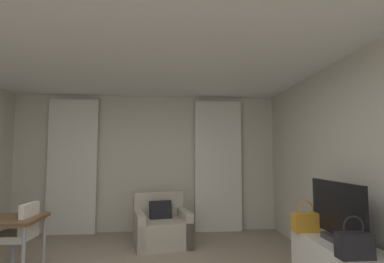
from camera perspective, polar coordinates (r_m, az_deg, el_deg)
name	(u,v)px	position (r m, az deg, el deg)	size (l,w,h in m)	color
wall_window	(147,163)	(5.79, -8.72, -6.02)	(5.12, 0.06, 2.60)	beige
wall_right	(384,170)	(3.45, 33.27, -6.26)	(0.06, 6.12, 2.60)	beige
ceiling	(125,30)	(3.02, -12.94, 18.66)	(5.12, 6.12, 0.06)	white
curtain_left_panel	(72,166)	(5.92, -22.29, -6.18)	(0.90, 0.06, 2.50)	silver
curtain_right_panel	(218,165)	(5.72, 5.13, -6.58)	(0.90, 0.06, 2.50)	silver
armchair	(161,227)	(5.02, -6.00, -18.09)	(0.99, 0.94, 0.81)	#B2A899
desk_chair	(17,245)	(4.19, -30.99, -18.51)	(0.48, 0.48, 0.88)	gray
tv_flatscreen	(337,213)	(3.55, 26.43, -14.09)	(0.20, 0.95, 0.62)	#333338
handbag_primary	(305,221)	(3.87, 21.24, -16.00)	(0.30, 0.14, 0.37)	orange
handbag_secondary	(354,244)	(3.09, 29.09, -18.69)	(0.30, 0.14, 0.37)	black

